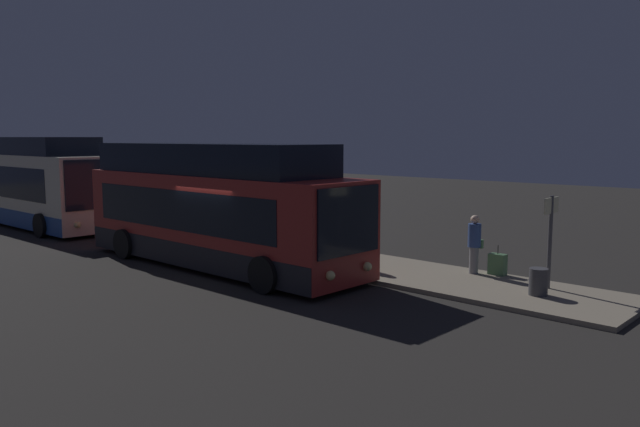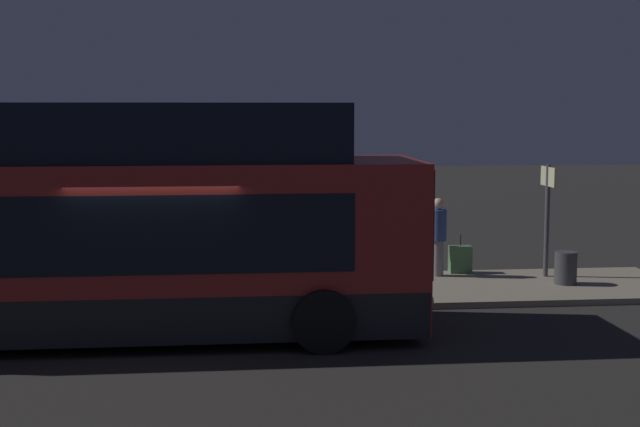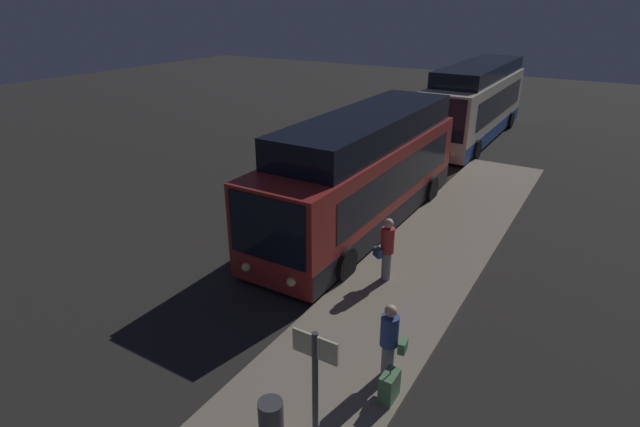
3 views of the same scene
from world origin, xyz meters
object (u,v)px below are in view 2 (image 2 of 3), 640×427
at_px(trash_bin, 566,268).
at_px(bus_lead, 88,234).
at_px(passenger_boarding, 438,234).
at_px(passenger_waiting, 281,244).
at_px(sign_post, 547,205).
at_px(suitcase, 460,259).

bearing_deg(trash_bin, bus_lead, -162.83).
relative_size(passenger_boarding, passenger_waiting, 0.93).
relative_size(passenger_boarding, trash_bin, 2.51).
distance_m(passenger_boarding, passenger_waiting, 3.72).
xyz_separation_m(bus_lead, sign_post, (8.76, 3.57, -0.04)).
distance_m(suitcase, sign_post, 2.14).
relative_size(bus_lead, trash_bin, 16.04).
bearing_deg(bus_lead, sign_post, 22.17).
bearing_deg(passenger_waiting, bus_lead, -18.01).
distance_m(bus_lead, suitcase, 8.32).
distance_m(bus_lead, passenger_waiting, 3.95).
height_order(passenger_waiting, suitcase, passenger_waiting).
distance_m(passenger_boarding, trash_bin, 2.66).
bearing_deg(suitcase, passenger_boarding, -153.89).
relative_size(bus_lead, sign_post, 4.47).
distance_m(passenger_boarding, suitcase, 0.87).
bearing_deg(bus_lead, suitcase, 30.34).
bearing_deg(passenger_boarding, sign_post, -15.29).
relative_size(passenger_boarding, sign_post, 0.70).
bearing_deg(sign_post, passenger_waiting, -167.10).
bearing_deg(bus_lead, passenger_waiting, 35.88).
relative_size(bus_lead, passenger_boarding, 6.39).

